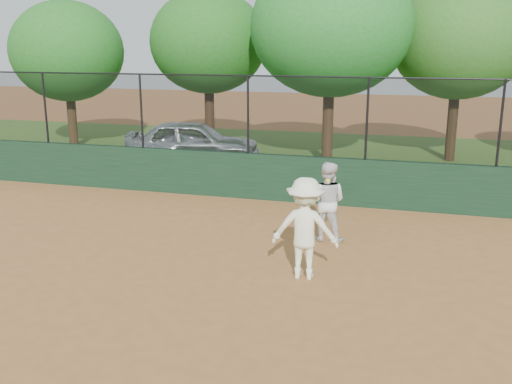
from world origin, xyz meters
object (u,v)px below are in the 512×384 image
(parked_car, at_px, (193,143))
(player_second, at_px, (327,201))
(tree_0, at_px, (67,52))
(player_main, at_px, (305,228))
(tree_1, at_px, (208,42))
(tree_3, at_px, (459,41))
(tree_2, at_px, (331,27))

(parked_car, bearing_deg, player_second, -153.20)
(parked_car, relative_size, tree_0, 0.80)
(player_second, height_order, player_main, player_main)
(tree_1, relative_size, tree_3, 0.98)
(parked_car, relative_size, player_main, 2.42)
(tree_2, xyz_separation_m, tree_3, (4.01, 1.95, -0.43))
(parked_car, distance_m, tree_2, 5.84)
(tree_2, distance_m, tree_3, 4.48)
(player_second, relative_size, tree_2, 0.24)
(player_second, relative_size, player_main, 0.89)
(tree_1, distance_m, tree_3, 8.75)
(player_second, bearing_deg, tree_3, -102.40)
(player_second, height_order, tree_0, tree_0)
(parked_car, xyz_separation_m, tree_1, (-0.40, 2.69, 3.26))
(parked_car, xyz_separation_m, tree_3, (8.34, 3.17, 3.29))
(parked_car, xyz_separation_m, player_second, (5.52, -6.37, 0.06))
(parked_car, distance_m, player_main, 10.05)
(tree_3, bearing_deg, tree_0, -174.26)
(player_second, height_order, tree_2, tree_2)
(player_main, height_order, tree_0, tree_0)
(tree_1, relative_size, tree_2, 0.88)
(player_second, xyz_separation_m, tree_3, (2.81, 9.53, 3.23))
(tree_2, bearing_deg, parked_car, -164.28)
(tree_1, height_order, tree_3, tree_3)
(tree_2, bearing_deg, tree_0, 176.97)
(player_second, distance_m, tree_3, 10.45)
(parked_car, height_order, tree_0, tree_0)
(tree_0, height_order, tree_3, tree_3)
(parked_car, relative_size, player_second, 2.71)
(parked_car, height_order, player_main, player_main)
(parked_car, bearing_deg, tree_1, -5.72)
(tree_0, distance_m, tree_3, 14.15)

